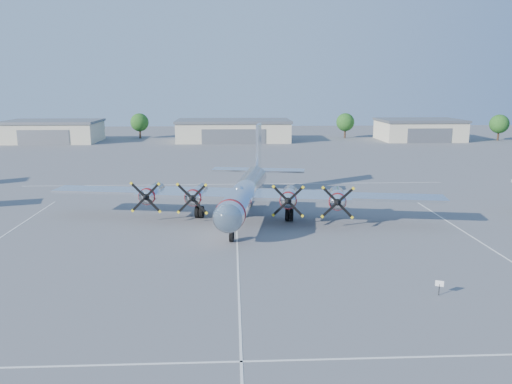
{
  "coord_description": "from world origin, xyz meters",
  "views": [
    {
      "loc": [
        -0.35,
        -45.17,
        13.86
      ],
      "look_at": [
        2.03,
        4.6,
        3.2
      ],
      "focal_mm": 35.0,
      "sensor_mm": 36.0,
      "label": 1
    }
  ],
  "objects_px": {
    "tree_east": "(345,122)",
    "tree_west": "(140,122)",
    "hangar_west": "(53,131)",
    "info_placard": "(439,285)",
    "main_bomber_b29": "(246,215)",
    "tree_far_east": "(499,124)",
    "hangar_east": "(419,130)",
    "hangar_center": "(233,130)"
  },
  "relations": [
    {
      "from": "tree_east",
      "to": "tree_west",
      "type": "bearing_deg",
      "value": 177.92
    },
    {
      "from": "hangar_west",
      "to": "tree_east",
      "type": "bearing_deg",
      "value": 4.6
    },
    {
      "from": "tree_west",
      "to": "info_placard",
      "type": "height_order",
      "value": "tree_west"
    },
    {
      "from": "tree_east",
      "to": "main_bomber_b29",
      "type": "bearing_deg",
      "value": -109.77
    },
    {
      "from": "tree_far_east",
      "to": "hangar_west",
      "type": "bearing_deg",
      "value": 179.0
    },
    {
      "from": "hangar_east",
      "to": "info_placard",
      "type": "xyz_separation_m",
      "value": [
        -34.53,
        -96.33,
        -1.98
      ]
    },
    {
      "from": "hangar_west",
      "to": "main_bomber_b29",
      "type": "height_order",
      "value": "hangar_west"
    },
    {
      "from": "hangar_center",
      "to": "hangar_east",
      "type": "relative_size",
      "value": 1.39
    },
    {
      "from": "hangar_center",
      "to": "tree_west",
      "type": "xyz_separation_m",
      "value": [
        -25.0,
        8.04,
        1.51
      ]
    },
    {
      "from": "hangar_center",
      "to": "hangar_east",
      "type": "bearing_deg",
      "value": 0.0
    },
    {
      "from": "main_bomber_b29",
      "to": "hangar_center",
      "type": "bearing_deg",
      "value": 100.4
    },
    {
      "from": "hangar_center",
      "to": "tree_east",
      "type": "distance_m",
      "value": 30.64
    },
    {
      "from": "hangar_east",
      "to": "main_bomber_b29",
      "type": "xyz_separation_m",
      "value": [
        -46.9,
        -74.39,
        -2.71
      ]
    },
    {
      "from": "tree_far_east",
      "to": "main_bomber_b29",
      "type": "bearing_deg",
      "value": -132.73
    },
    {
      "from": "hangar_west",
      "to": "hangar_east",
      "type": "bearing_deg",
      "value": 0.0
    },
    {
      "from": "info_placard",
      "to": "hangar_west",
      "type": "bearing_deg",
      "value": 145.77
    },
    {
      "from": "hangar_east",
      "to": "tree_west",
      "type": "xyz_separation_m",
      "value": [
        -73.0,
        8.04,
        1.51
      ]
    },
    {
      "from": "tree_far_east",
      "to": "info_placard",
      "type": "xyz_separation_m",
      "value": [
        -54.53,
        -94.37,
        -3.48
      ]
    },
    {
      "from": "hangar_west",
      "to": "hangar_east",
      "type": "relative_size",
      "value": 1.1
    },
    {
      "from": "hangar_center",
      "to": "hangar_east",
      "type": "xyz_separation_m",
      "value": [
        48.0,
        0.0,
        0.0
      ]
    },
    {
      "from": "main_bomber_b29",
      "to": "tree_east",
      "type": "bearing_deg",
      "value": 79.79
    },
    {
      "from": "tree_west",
      "to": "main_bomber_b29",
      "type": "bearing_deg",
      "value": -72.43
    },
    {
      "from": "tree_west",
      "to": "main_bomber_b29",
      "type": "distance_m",
      "value": 86.56
    },
    {
      "from": "hangar_west",
      "to": "main_bomber_b29",
      "type": "distance_m",
      "value": 87.56
    },
    {
      "from": "tree_west",
      "to": "info_placard",
      "type": "distance_m",
      "value": 111.29
    },
    {
      "from": "hangar_west",
      "to": "tree_far_east",
      "type": "distance_m",
      "value": 113.03
    },
    {
      "from": "info_placard",
      "to": "tree_west",
      "type": "bearing_deg",
      "value": 134.75
    },
    {
      "from": "tree_far_east",
      "to": "info_placard",
      "type": "relative_size",
      "value": 6.33
    },
    {
      "from": "tree_east",
      "to": "main_bomber_b29",
      "type": "height_order",
      "value": "tree_east"
    },
    {
      "from": "hangar_center",
      "to": "info_placard",
      "type": "relative_size",
      "value": 27.28
    },
    {
      "from": "hangar_east",
      "to": "tree_far_east",
      "type": "height_order",
      "value": "tree_far_east"
    },
    {
      "from": "hangar_east",
      "to": "tree_west",
      "type": "bearing_deg",
      "value": 173.72
    },
    {
      "from": "hangar_center",
      "to": "tree_west",
      "type": "distance_m",
      "value": 26.3
    },
    {
      "from": "hangar_east",
      "to": "tree_east",
      "type": "distance_m",
      "value": 19.04
    },
    {
      "from": "hangar_west",
      "to": "tree_far_east",
      "type": "xyz_separation_m",
      "value": [
        113.0,
        -1.96,
        1.51
      ]
    },
    {
      "from": "info_placard",
      "to": "tree_far_east",
      "type": "bearing_deg",
      "value": 84.5
    },
    {
      "from": "main_bomber_b29",
      "to": "tree_far_east",
      "type": "bearing_deg",
      "value": 56.83
    },
    {
      "from": "hangar_west",
      "to": "tree_west",
      "type": "height_order",
      "value": "tree_west"
    },
    {
      "from": "hangar_east",
      "to": "tree_west",
      "type": "height_order",
      "value": "tree_west"
    },
    {
      "from": "hangar_east",
      "to": "main_bomber_b29",
      "type": "relative_size",
      "value": 0.5
    },
    {
      "from": "hangar_center",
      "to": "hangar_east",
      "type": "distance_m",
      "value": 48.0
    },
    {
      "from": "hangar_west",
      "to": "tree_west",
      "type": "distance_m",
      "value": 21.61
    }
  ]
}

